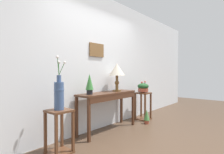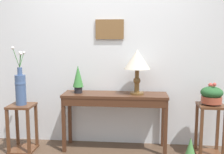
{
  "view_description": "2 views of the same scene",
  "coord_description": "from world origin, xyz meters",
  "views": [
    {
      "loc": [
        -2.64,
        -1.26,
        1.17
      ],
      "look_at": [
        0.31,
        1.25,
        1.08
      ],
      "focal_mm": 29.26,
      "sensor_mm": 36.0,
      "label": 1
    },
    {
      "loc": [
        0.37,
        -2.31,
        1.5
      ],
      "look_at": [
        0.04,
        1.19,
        1.0
      ],
      "focal_mm": 42.84,
      "sensor_mm": 36.0,
      "label": 2
    }
  ],
  "objects": [
    {
      "name": "potted_plant_floor",
      "position": [
        1.03,
        0.81,
        0.18
      ],
      "size": [
        0.13,
        0.13,
        0.33
      ],
      "color": "#9E4733",
      "rests_on": "ground"
    },
    {
      "name": "table_lamp",
      "position": [
        0.37,
        1.16,
        1.21
      ],
      "size": [
        0.34,
        0.34,
        0.59
      ],
      "color": "brown",
      "rests_on": "console_table"
    },
    {
      "name": "back_wall_with_art",
      "position": [
        -0.0,
        1.45,
        1.4
      ],
      "size": [
        9.0,
        0.13,
        2.8
      ],
      "color": "silver",
      "rests_on": "ground"
    },
    {
      "name": "planter_bowl_wide_right",
      "position": [
        1.31,
        1.08,
        0.8
      ],
      "size": [
        0.27,
        0.27,
        0.29
      ],
      "color": "#9E4733",
      "rests_on": "pedestal_stand_right"
    },
    {
      "name": "console_table",
      "position": [
        0.08,
        1.14,
        0.67
      ],
      "size": [
        1.39,
        0.39,
        0.78
      ],
      "color": "#472819",
      "rests_on": "ground"
    },
    {
      "name": "potted_plant_on_console",
      "position": [
        -0.41,
        1.16,
        0.98
      ],
      "size": [
        0.14,
        0.14,
        0.37
      ],
      "color": "black",
      "rests_on": "console_table"
    },
    {
      "name": "pedestal_stand_right",
      "position": [
        1.31,
        1.08,
        0.34
      ],
      "size": [
        0.32,
        0.32,
        0.68
      ],
      "color": "#56331E",
      "rests_on": "ground"
    },
    {
      "name": "pedestal_stand_left",
      "position": [
        -1.15,
        1.01,
        0.32
      ],
      "size": [
        0.32,
        0.32,
        0.64
      ],
      "color": "#56331E",
      "rests_on": "ground"
    },
    {
      "name": "flower_vase_tall_left",
      "position": [
        -1.15,
        1.01,
        0.88
      ],
      "size": [
        0.15,
        0.16,
        0.77
      ],
      "color": "#3D5684",
      "rests_on": "pedestal_stand_left"
    }
  ]
}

